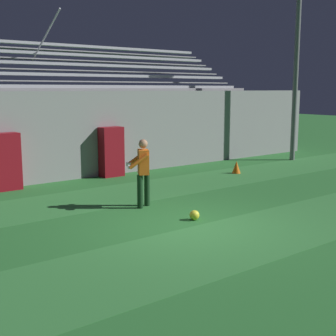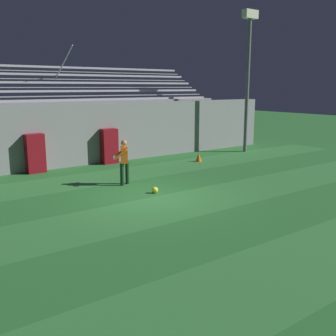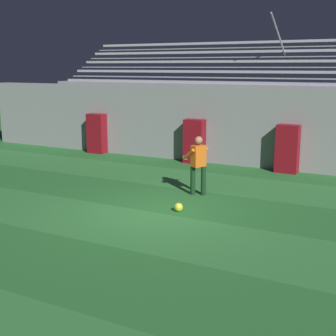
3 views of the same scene
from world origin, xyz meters
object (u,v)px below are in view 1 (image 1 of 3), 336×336
object	(u,v)px
padding_pillar_gate_left	(6,162)
soccer_ball	(194,215)
traffic_cone	(236,167)
padding_pillar_gate_right	(111,152)
goalkeeper	(143,169)
floodlight_pole	(297,40)

from	to	relation	value
padding_pillar_gate_left	soccer_ball	xyz separation A→B (m)	(2.18, -5.67, -0.71)
soccer_ball	traffic_cone	world-z (taller)	traffic_cone
soccer_ball	traffic_cone	xyz separation A→B (m)	(4.97, 3.52, 0.10)
padding_pillar_gate_left	padding_pillar_gate_right	world-z (taller)	same
goalkeeper	padding_pillar_gate_right	bearing A→B (deg)	69.19
traffic_cone	goalkeeper	bearing A→B (deg)	-160.35
padding_pillar_gate_left	soccer_ball	bearing A→B (deg)	-69.00
goalkeeper	traffic_cone	xyz separation A→B (m)	(5.20, 1.86, -0.74)
padding_pillar_gate_right	soccer_ball	world-z (taller)	padding_pillar_gate_right
floodlight_pole	padding_pillar_gate_right	bearing A→B (deg)	169.88
padding_pillar_gate_left	floodlight_pole	world-z (taller)	floodlight_pole
soccer_ball	floodlight_pole	bearing A→B (deg)	25.40
padding_pillar_gate_right	floodlight_pole	size ratio (longest dim) A/B	0.22
padding_pillar_gate_right	floodlight_pole	bearing A→B (deg)	-10.12
goalkeeper	traffic_cone	world-z (taller)	goalkeeper
padding_pillar_gate_right	traffic_cone	xyz separation A→B (m)	(3.68, -2.15, -0.61)
padding_pillar_gate_right	padding_pillar_gate_left	bearing A→B (deg)	180.00
padding_pillar_gate_left	traffic_cone	distance (m)	7.49
goalkeeper	padding_pillar_gate_left	bearing A→B (deg)	115.94
padding_pillar_gate_right	soccer_ball	xyz separation A→B (m)	(-1.29, -5.67, -0.71)
padding_pillar_gate_left	traffic_cone	bearing A→B (deg)	-16.73
floodlight_pole	soccer_ball	size ratio (longest dim) A/B	34.04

